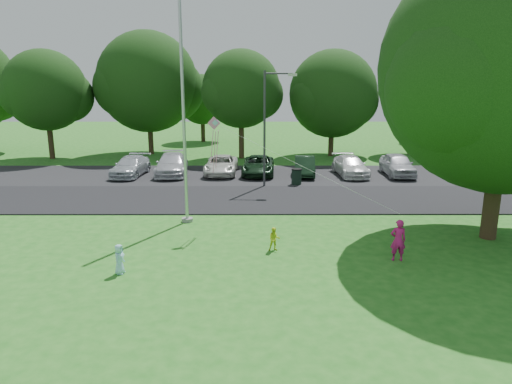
{
  "coord_description": "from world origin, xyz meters",
  "views": [
    {
      "loc": [
        -0.45,
        -14.63,
        6.04
      ],
      "look_at": [
        -0.41,
        4.0,
        1.6
      ],
      "focal_mm": 32.0,
      "sensor_mm": 36.0,
      "label": 1
    }
  ],
  "objects_px": {
    "street_lamp": "(269,118)",
    "woman": "(398,240)",
    "trash_can": "(296,177)",
    "big_tree": "(506,74)",
    "child_blue": "(119,259)",
    "kite": "(220,137)",
    "flagpole": "(184,128)",
    "child_yellow": "(274,239)"
  },
  "relations": [
    {
      "from": "woman",
      "to": "kite",
      "type": "height_order",
      "value": "kite"
    },
    {
      "from": "street_lamp",
      "to": "woman",
      "type": "xyz_separation_m",
      "value": [
        4.16,
        -11.69,
        -3.32
      ]
    },
    {
      "from": "child_yellow",
      "to": "kite",
      "type": "height_order",
      "value": "kite"
    },
    {
      "from": "child_yellow",
      "to": "kite",
      "type": "bearing_deg",
      "value": 127.26
    },
    {
      "from": "big_tree",
      "to": "child_blue",
      "type": "xyz_separation_m",
      "value": [
        -13.67,
        -3.44,
        -5.87
      ]
    },
    {
      "from": "street_lamp",
      "to": "trash_can",
      "type": "xyz_separation_m",
      "value": [
        1.7,
        0.46,
        -3.55
      ]
    },
    {
      "from": "trash_can",
      "to": "kite",
      "type": "relative_size",
      "value": 0.15
    },
    {
      "from": "child_yellow",
      "to": "child_blue",
      "type": "height_order",
      "value": "child_blue"
    },
    {
      "from": "trash_can",
      "to": "woman",
      "type": "distance_m",
      "value": 12.4
    },
    {
      "from": "flagpole",
      "to": "street_lamp",
      "type": "xyz_separation_m",
      "value": [
        3.86,
        7.05,
        -0.1
      ]
    },
    {
      "from": "street_lamp",
      "to": "kite",
      "type": "bearing_deg",
      "value": -99.7
    },
    {
      "from": "street_lamp",
      "to": "kite",
      "type": "height_order",
      "value": "street_lamp"
    },
    {
      "from": "trash_can",
      "to": "child_blue",
      "type": "distance_m",
      "value": 14.97
    },
    {
      "from": "woman",
      "to": "child_blue",
      "type": "bearing_deg",
      "value": 9.54
    },
    {
      "from": "kite",
      "to": "child_blue",
      "type": "bearing_deg",
      "value": -139.21
    },
    {
      "from": "big_tree",
      "to": "kite",
      "type": "xyz_separation_m",
      "value": [
        -10.67,
        1.04,
        -2.42
      ]
    },
    {
      "from": "kite",
      "to": "big_tree",
      "type": "bearing_deg",
      "value": -21.08
    },
    {
      "from": "flagpole",
      "to": "child_yellow",
      "type": "bearing_deg",
      "value": -44.27
    },
    {
      "from": "flagpole",
      "to": "kite",
      "type": "bearing_deg",
      "value": -38.08
    },
    {
      "from": "woman",
      "to": "child_blue",
      "type": "relative_size",
      "value": 1.49
    },
    {
      "from": "child_blue",
      "to": "child_yellow",
      "type": "bearing_deg",
      "value": -60.83
    },
    {
      "from": "flagpole",
      "to": "big_tree",
      "type": "relative_size",
      "value": 0.88
    },
    {
      "from": "trash_can",
      "to": "big_tree",
      "type": "distance_m",
      "value": 13.29
    },
    {
      "from": "flagpole",
      "to": "big_tree",
      "type": "bearing_deg",
      "value": -10.69
    },
    {
      "from": "kite",
      "to": "street_lamp",
      "type": "bearing_deg",
      "value": 59.54
    },
    {
      "from": "trash_can",
      "to": "child_blue",
      "type": "height_order",
      "value": "trash_can"
    },
    {
      "from": "flagpole",
      "to": "woman",
      "type": "bearing_deg",
      "value": -30.06
    },
    {
      "from": "child_blue",
      "to": "trash_can",
      "type": "bearing_deg",
      "value": -20.72
    },
    {
      "from": "child_yellow",
      "to": "child_blue",
      "type": "distance_m",
      "value": 5.53
    },
    {
      "from": "flagpole",
      "to": "trash_can",
      "type": "distance_m",
      "value": 10.04
    },
    {
      "from": "flagpole",
      "to": "child_yellow",
      "type": "relative_size",
      "value": 11.24
    },
    {
      "from": "flagpole",
      "to": "child_yellow",
      "type": "xyz_separation_m",
      "value": [
        3.76,
        -3.66,
        -3.72
      ]
    },
    {
      "from": "big_tree",
      "to": "child_blue",
      "type": "distance_m",
      "value": 15.26
    },
    {
      "from": "trash_can",
      "to": "street_lamp",
      "type": "bearing_deg",
      "value": -164.74
    },
    {
      "from": "street_lamp",
      "to": "trash_can",
      "type": "distance_m",
      "value": 3.97
    },
    {
      "from": "trash_can",
      "to": "child_blue",
      "type": "bearing_deg",
      "value": -117.52
    },
    {
      "from": "trash_can",
      "to": "child_blue",
      "type": "relative_size",
      "value": 1.02
    },
    {
      "from": "street_lamp",
      "to": "child_yellow",
      "type": "distance_m",
      "value": 11.31
    },
    {
      "from": "woman",
      "to": "kite",
      "type": "xyz_separation_m",
      "value": [
        -6.38,
        3.36,
        3.2
      ]
    },
    {
      "from": "big_tree",
      "to": "child_yellow",
      "type": "xyz_separation_m",
      "value": [
        -8.55,
        -1.34,
        -5.92
      ]
    },
    {
      "from": "flagpole",
      "to": "child_blue",
      "type": "relative_size",
      "value": 10.0
    },
    {
      "from": "big_tree",
      "to": "woman",
      "type": "distance_m",
      "value": 7.44
    }
  ]
}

